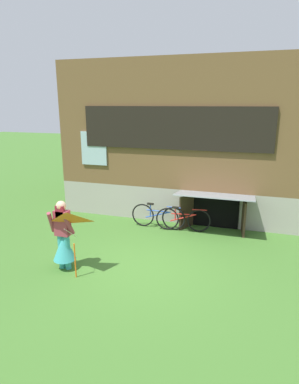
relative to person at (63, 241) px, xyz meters
The scene contains 6 objects.
ground_plane 1.98m from the person, 23.20° to the left, with size 60.00×60.00×0.00m, color #3D6B28.
log_house 6.50m from the person, 74.16° to the left, with size 7.88×5.65×5.10m.
person is the anchor object (origin of this frame).
kite 0.84m from the person, 48.86° to the right, with size 0.83×0.84×1.49m.
bicycle_red 3.81m from the person, 54.99° to the left, with size 1.65×0.25×0.75m.
bicycle_blue 3.42m from the person, 65.96° to the left, with size 1.72×0.11×0.78m.
Camera 1 is at (2.24, -6.76, 3.76)m, focal length 30.39 mm.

